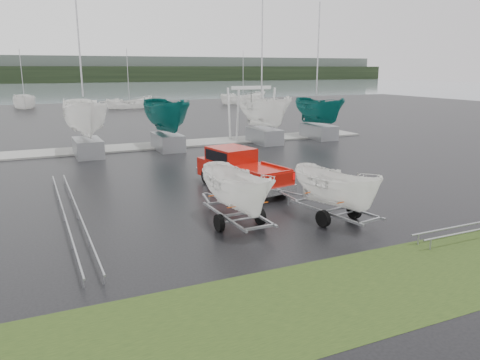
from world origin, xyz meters
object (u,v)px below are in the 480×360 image
at_px(pickup_truck, 239,168).
at_px(boat_hoist, 251,105).
at_px(trailer_hitched, 338,156).
at_px(trailer_parked, 237,154).

distance_m(pickup_truck, boat_hoist, 15.01).
xyz_separation_m(pickup_truck, trailer_hitched, (1.10, -6.08, 1.51)).
relative_size(pickup_truck, trailer_hitched, 1.26).
xyz_separation_m(trailer_hitched, trailer_parked, (-3.47, 0.99, 0.18)).
distance_m(pickup_truck, trailer_parked, 5.86).
bearing_deg(boat_hoist, pickup_truck, -118.16).
bearing_deg(trailer_hitched, boat_hoist, 62.60).
bearing_deg(trailer_parked, boat_hoist, 61.00).
relative_size(trailer_parked, boat_hoist, 1.17).
bearing_deg(trailer_parked, trailer_hitched, -17.59).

